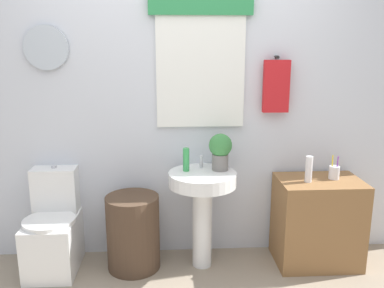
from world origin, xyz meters
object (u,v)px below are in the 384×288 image
at_px(laundry_hamper, 133,232).
at_px(lotion_bottle, 309,169).
at_px(toilet, 54,231).
at_px(soap_bottle, 186,160).
at_px(wooden_cabinet, 317,221).
at_px(pedestal_sink, 202,196).
at_px(potted_plant, 220,150).
at_px(toothbrush_cup, 334,172).

xyz_separation_m(laundry_hamper, lotion_bottle, (1.33, -0.04, 0.50)).
bearing_deg(toilet, soap_bottle, 0.88).
bearing_deg(wooden_cabinet, toilet, 179.04).
bearing_deg(pedestal_sink, toilet, 178.28).
bearing_deg(potted_plant, pedestal_sink, -156.80).
xyz_separation_m(wooden_cabinet, toothbrush_cup, (0.11, 0.02, 0.40)).
relative_size(pedestal_sink, lotion_bottle, 3.82).
distance_m(pedestal_sink, soap_bottle, 0.31).
bearing_deg(toothbrush_cup, potted_plant, 177.39).
relative_size(laundry_hamper, toothbrush_cup, 3.14).
relative_size(potted_plant, lotion_bottle, 1.42).
height_order(lotion_bottle, toothbrush_cup, lotion_bottle).
height_order(wooden_cabinet, toothbrush_cup, toothbrush_cup).
height_order(laundry_hamper, toothbrush_cup, toothbrush_cup).
height_order(potted_plant, lotion_bottle, potted_plant).
height_order(toilet, toothbrush_cup, toothbrush_cup).
bearing_deg(laundry_hamper, toothbrush_cup, 0.74).
relative_size(pedestal_sink, wooden_cabinet, 1.11).
distance_m(soap_bottle, lotion_bottle, 0.92).
xyz_separation_m(toilet, lotion_bottle, (1.94, -0.07, 0.49)).
bearing_deg(soap_bottle, toilet, -179.12).
xyz_separation_m(laundry_hamper, toothbrush_cup, (1.55, 0.02, 0.45)).
xyz_separation_m(pedestal_sink, toothbrush_cup, (1.02, 0.02, 0.16)).
bearing_deg(lotion_bottle, toothbrush_cup, 15.09).
relative_size(toilet, laundry_hamper, 1.35).
relative_size(toilet, potted_plant, 2.78).
xyz_separation_m(toilet, potted_plant, (1.28, 0.03, 0.62)).
relative_size(wooden_cabinet, potted_plant, 2.43).
bearing_deg(potted_plant, toilet, -178.85).
relative_size(laundry_hamper, potted_plant, 2.06).
bearing_deg(toothbrush_cup, laundry_hamper, -179.26).
height_order(toilet, soap_bottle, soap_bottle).
distance_m(pedestal_sink, lotion_bottle, 0.82).
xyz_separation_m(pedestal_sink, wooden_cabinet, (0.91, 0.00, -0.23)).
xyz_separation_m(pedestal_sink, lotion_bottle, (0.80, -0.04, 0.21)).
relative_size(wooden_cabinet, toothbrush_cup, 3.71).
relative_size(laundry_hamper, lotion_bottle, 2.92).
distance_m(toilet, pedestal_sink, 1.17).
bearing_deg(laundry_hamper, lotion_bottle, -1.73).
height_order(soap_bottle, lotion_bottle, soap_bottle).
bearing_deg(lotion_bottle, laundry_hamper, 178.27).
height_order(pedestal_sink, wooden_cabinet, pedestal_sink).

